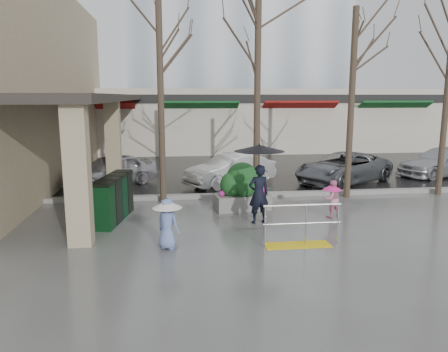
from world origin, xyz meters
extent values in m
plane|color=#51514F|center=(0.00, 0.00, 0.00)|extent=(120.00, 120.00, 0.00)
cube|color=black|center=(0.00, 22.00, 0.01)|extent=(120.00, 36.00, 0.01)
cube|color=gray|center=(0.00, 4.00, 0.07)|extent=(120.00, 0.30, 0.15)
cube|color=#2D2823|center=(-4.80, 8.00, 3.62)|extent=(2.80, 18.00, 0.25)
cube|color=tan|center=(-3.90, -0.50, 1.75)|extent=(0.55, 0.55, 3.50)
cube|color=tan|center=(-3.90, 6.00, 1.75)|extent=(0.55, 0.55, 3.50)
cube|color=beige|center=(2.00, 18.00, 2.00)|extent=(34.00, 6.00, 4.00)
cube|color=maroon|center=(-6.00, 15.10, 2.85)|extent=(4.50, 1.68, 0.87)
cube|color=#0F4C1E|center=(0.00, 15.10, 2.85)|extent=(4.50, 1.68, 0.87)
cube|color=maroon|center=(6.00, 15.10, 2.85)|extent=(4.50, 1.68, 0.87)
cube|color=#0F4C1E|center=(12.00, 15.10, 2.85)|extent=(4.50, 1.68, 0.87)
cube|color=black|center=(2.00, 15.10, 3.40)|extent=(34.00, 0.35, 0.50)
cube|color=yellow|center=(1.30, -1.20, 0.01)|extent=(1.60, 0.50, 0.02)
cylinder|color=silver|center=(0.50, -1.20, 0.50)|extent=(0.05, 0.05, 1.00)
cylinder|color=silver|center=(1.50, -1.20, 0.50)|extent=(0.05, 0.05, 1.00)
cylinder|color=silver|center=(2.30, -1.20, 0.50)|extent=(0.05, 0.05, 1.00)
cylinder|color=silver|center=(1.40, -1.20, 1.00)|extent=(1.90, 0.06, 0.06)
cylinder|color=silver|center=(1.40, -1.20, 0.55)|extent=(1.90, 0.04, 0.04)
cylinder|color=#382B21|center=(-2.00, 3.60, 3.40)|extent=(0.22, 0.22, 6.80)
cylinder|color=#382B21|center=(1.20, 3.60, 3.50)|extent=(0.22, 0.22, 7.00)
cylinder|color=#382B21|center=(4.50, 3.60, 3.25)|extent=(0.22, 0.22, 6.50)
cylinder|color=#382B21|center=(8.00, 3.60, 3.60)|extent=(0.22, 0.22, 7.20)
imported|color=black|center=(0.73, 0.79, 0.84)|extent=(0.68, 0.52, 1.68)
cylinder|color=black|center=(0.73, 0.79, 1.70)|extent=(0.02, 0.02, 1.06)
cone|color=black|center=(0.73, 0.79, 2.14)|extent=(1.41, 1.41, 0.18)
sphere|color=black|center=(0.73, 0.79, 2.25)|extent=(0.05, 0.05, 0.05)
imported|color=pink|center=(3.00, 1.11, 0.56)|extent=(0.63, 0.54, 1.12)
cylinder|color=black|center=(3.00, 1.11, 0.77)|extent=(0.02, 0.02, 0.49)
cone|color=#FF2897|center=(3.00, 1.11, 0.92)|extent=(0.56, 0.56, 0.18)
sphere|color=black|center=(3.00, 1.11, 1.03)|extent=(0.05, 0.05, 0.05)
imported|color=#6D86C2|center=(-1.81, -1.05, 0.61)|extent=(0.70, 0.67, 1.21)
cylinder|color=black|center=(-1.81, -1.05, 0.89)|extent=(0.02, 0.02, 0.57)
cone|color=white|center=(-1.81, -1.05, 1.08)|extent=(0.71, 0.71, 0.18)
sphere|color=black|center=(-1.81, -1.05, 1.19)|extent=(0.05, 0.05, 0.05)
cube|color=slate|center=(0.51, 2.37, 0.24)|extent=(1.83, 1.09, 0.48)
ellipsoid|color=#133D1A|center=(0.51, 2.37, 0.95)|extent=(1.05, 0.95, 1.11)
sphere|color=#133D1A|center=(0.18, 2.27, 0.82)|extent=(0.76, 0.76, 0.76)
sphere|color=#133D1A|center=(0.85, 2.51, 0.84)|extent=(0.80, 0.80, 0.80)
cube|color=#0C3517|center=(-3.52, 0.68, 0.60)|extent=(0.57, 0.57, 1.20)
cube|color=black|center=(-3.52, 0.68, 1.26)|extent=(0.61, 0.61, 0.09)
cube|color=black|center=(-3.42, 1.27, 0.60)|extent=(0.57, 0.57, 1.20)
cube|color=black|center=(-3.42, 1.27, 1.26)|extent=(0.61, 0.61, 0.09)
cube|color=#0C361D|center=(-3.31, 1.86, 0.60)|extent=(0.57, 0.57, 1.20)
cube|color=black|center=(-3.31, 1.86, 1.26)|extent=(0.61, 0.61, 0.09)
cube|color=black|center=(-3.20, 2.45, 0.60)|extent=(0.57, 0.57, 1.20)
cube|color=black|center=(-3.20, 2.45, 1.26)|extent=(0.61, 0.61, 0.09)
imported|color=#AEAEB3|center=(-4.12, 6.68, 0.63)|extent=(3.89, 3.32, 1.26)
imported|color=white|center=(0.66, 6.19, 0.63)|extent=(3.98, 3.07, 1.26)
imported|color=slate|center=(5.37, 6.13, 0.63)|extent=(4.96, 4.15, 1.26)
imported|color=#AFAFB4|center=(10.43, 7.19, 0.63)|extent=(4.66, 2.87, 1.26)
camera|label=1|loc=(-1.65, -11.00, 3.56)|focal=35.00mm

